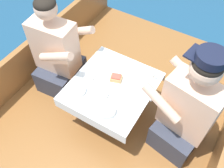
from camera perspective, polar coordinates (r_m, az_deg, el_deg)
name	(u,v)px	position (r m, az deg, el deg)	size (l,w,h in m)	color
ground_plane	(113,125)	(2.72, 0.33, -9.25)	(60.00, 60.00, 0.00)	navy
boat_deck	(114,117)	(2.59, 0.35, -7.64)	(2.05, 2.89, 0.30)	brown
gunwale_port	(32,57)	(2.75, -17.78, 5.83)	(0.06, 2.89, 0.42)	#936033
gunwale_starboard	(222,150)	(2.21, 23.80, -13.67)	(0.06, 2.89, 0.42)	#936033
cockpit_table	(112,89)	(2.15, 0.00, -1.08)	(0.67, 0.73, 0.41)	#B2B2B7
person_port	(57,55)	(2.43, -12.37, 6.46)	(0.55, 0.48, 1.01)	#333847
person_starboard	(187,112)	(2.02, 16.71, -6.16)	(0.58, 0.52, 1.07)	#333847
plate_sandwich	(116,80)	(2.14, 0.95, 0.94)	(0.21, 0.21, 0.01)	white
plate_bread	(131,102)	(2.01, 4.47, -4.02)	(0.18, 0.18, 0.01)	white
sandwich	(116,78)	(2.12, 0.96, 1.41)	(0.11, 0.10, 0.05)	tan
bowl_port_near	(77,90)	(2.08, -8.03, -1.28)	(0.14, 0.14, 0.04)	white
bowl_starboard_near	(107,111)	(1.94, -1.26, -6.09)	(0.14, 0.14, 0.04)	white
coffee_cup_port	(90,76)	(2.15, -5.02, 1.78)	(0.10, 0.07, 0.05)	white
coffee_cup_starboard	(103,95)	(2.02, -2.03, -2.57)	(0.11, 0.08, 0.05)	white
coffee_cup_center	(150,74)	(2.18, 8.74, 2.24)	(0.10, 0.07, 0.05)	white
utensil_spoon_port	(132,81)	(2.14, 4.68, 0.66)	(0.13, 0.13, 0.01)	silver
utensil_spoon_center	(122,61)	(2.29, 2.28, 5.19)	(0.17, 0.07, 0.01)	silver
utensil_knife_port	(106,67)	(2.25, -1.41, 3.99)	(0.12, 0.14, 0.00)	silver
utensil_knife_starboard	(147,93)	(2.08, 8.11, -2.08)	(0.13, 0.13, 0.00)	silver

